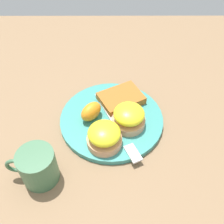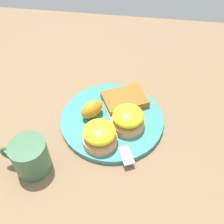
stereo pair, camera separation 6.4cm
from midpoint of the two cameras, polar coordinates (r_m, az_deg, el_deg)
The scene contains 8 objects.
ground_plane at distance 0.67m, azimuth -2.75°, elevation -2.12°, with size 1.10×1.10×0.00m, color #846647.
plate at distance 0.66m, azimuth -2.77°, elevation -1.73°, with size 0.26×0.26×0.01m, color teal.
sandwich_benedict_left at distance 0.59m, azimuth -4.73°, elevation -5.46°, with size 0.08×0.08×0.06m.
sandwich_benedict_right at distance 0.62m, azimuth 0.84°, elevation -1.26°, with size 0.08×0.08×0.06m.
hashbrown_patty at distance 0.69m, azimuth -0.60°, elevation 2.89°, with size 0.11×0.08×0.02m, color #AA5F23.
orange_wedge at distance 0.64m, azimuth -7.33°, elevation -0.09°, with size 0.06×0.04×0.04m, color orange.
fork at distance 0.63m, azimuth -1.51°, elevation -3.89°, with size 0.11×0.22×0.00m.
cup at distance 0.57m, azimuth -18.98°, elevation -11.40°, with size 0.10×0.08×0.08m.
Camera 1 is at (0.00, 0.43, 0.51)m, focal length 42.00 mm.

